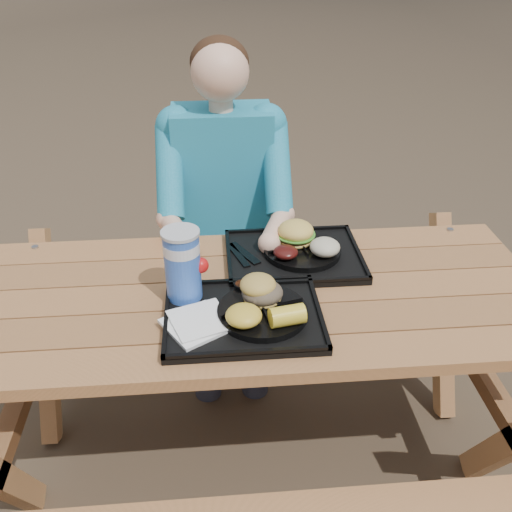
{
  "coord_description": "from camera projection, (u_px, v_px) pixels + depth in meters",
  "views": [
    {
      "loc": [
        -0.12,
        -1.45,
        1.76
      ],
      "look_at": [
        0.0,
        0.0,
        0.88
      ],
      "focal_mm": 40.0,
      "sensor_mm": 36.0,
      "label": 1
    }
  ],
  "objects": [
    {
      "name": "ground",
      "position": [
        256.0,
        454.0,
        2.16
      ],
      "size": [
        60.0,
        60.0,
        0.0
      ],
      "primitive_type": "plane",
      "color": "#999999",
      "rests_on": "ground"
    },
    {
      "name": "picnic_table",
      "position": [
        256.0,
        381.0,
        1.96
      ],
      "size": [
        1.8,
        1.49,
        0.75
      ],
      "primitive_type": null,
      "color": "#999999",
      "rests_on": "ground"
    },
    {
      "name": "tray_near",
      "position": [
        243.0,
        317.0,
        1.64
      ],
      "size": [
        0.45,
        0.35,
        0.02
      ],
      "primitive_type": "cube",
      "color": "black",
      "rests_on": "picnic_table"
    },
    {
      "name": "tray_far",
      "position": [
        294.0,
        257.0,
        1.92
      ],
      "size": [
        0.45,
        0.35,
        0.02
      ],
      "primitive_type": "cube",
      "color": "black",
      "rests_on": "picnic_table"
    },
    {
      "name": "plate_near",
      "position": [
        263.0,
        312.0,
        1.63
      ],
      "size": [
        0.26,
        0.26,
        0.02
      ],
      "primitive_type": "cylinder",
      "color": "black",
      "rests_on": "tray_near"
    },
    {
      "name": "plate_far",
      "position": [
        302.0,
        250.0,
        1.92
      ],
      "size": [
        0.26,
        0.26,
        0.02
      ],
      "primitive_type": "cylinder",
      "color": "black",
      "rests_on": "tray_far"
    },
    {
      "name": "napkin_stack",
      "position": [
        196.0,
        323.0,
        1.58
      ],
      "size": [
        0.22,
        0.22,
        0.02
      ],
      "primitive_type": "cube",
      "rotation": [
        0.0,
        0.0,
        0.55
      ],
      "color": "white",
      "rests_on": "tray_near"
    },
    {
      "name": "soda_cup",
      "position": [
        183.0,
        266.0,
        1.66
      ],
      "size": [
        0.1,
        0.1,
        0.21
      ],
      "primitive_type": "cylinder",
      "color": "blue",
      "rests_on": "tray_near"
    },
    {
      "name": "condiment_bbq",
      "position": [
        242.0,
        287.0,
        1.73
      ],
      "size": [
        0.05,
        0.05,
        0.03
      ],
      "primitive_type": "cylinder",
      "color": "black",
      "rests_on": "tray_near"
    },
    {
      "name": "condiment_mustard",
      "position": [
        260.0,
        284.0,
        1.74
      ],
      "size": [
        0.05,
        0.05,
        0.03
      ],
      "primitive_type": "cylinder",
      "color": "orange",
      "rests_on": "tray_near"
    },
    {
      "name": "sandwich",
      "position": [
        262.0,
        283.0,
        1.63
      ],
      "size": [
        0.11,
        0.11,
        0.12
      ],
      "primitive_type": null,
      "color": "gold",
      "rests_on": "plate_near"
    },
    {
      "name": "mac_cheese",
      "position": [
        244.0,
        316.0,
        1.56
      ],
      "size": [
        0.1,
        0.1,
        0.05
      ],
      "primitive_type": "ellipsoid",
      "color": "yellow",
      "rests_on": "plate_near"
    },
    {
      "name": "corn_cob",
      "position": [
        287.0,
        316.0,
        1.55
      ],
      "size": [
        0.11,
        0.11,
        0.06
      ],
      "primitive_type": null,
      "rotation": [
        0.0,
        0.0,
        0.19
      ],
      "color": "yellow",
      "rests_on": "plate_near"
    },
    {
      "name": "cutlery_far",
      "position": [
        244.0,
        253.0,
        1.92
      ],
      "size": [
        0.1,
        0.15,
        0.01
      ],
      "primitive_type": "cube",
      "rotation": [
        0.0,
        0.0,
        0.5
      ],
      "color": "black",
      "rests_on": "tray_far"
    },
    {
      "name": "burger",
      "position": [
        296.0,
        227.0,
        1.93
      ],
      "size": [
        0.12,
        0.12,
        0.11
      ],
      "primitive_type": null,
      "color": "#EBBF53",
      "rests_on": "plate_far"
    },
    {
      "name": "baked_beans",
      "position": [
        286.0,
        252.0,
        1.86
      ],
      "size": [
        0.08,
        0.08,
        0.04
      ],
      "primitive_type": "ellipsoid",
      "color": "#410F0D",
      "rests_on": "plate_far"
    },
    {
      "name": "potato_salad",
      "position": [
        325.0,
        247.0,
        1.87
      ],
      "size": [
        0.1,
        0.1,
        0.06
      ],
      "primitive_type": "ellipsoid",
      "color": "beige",
      "rests_on": "plate_far"
    },
    {
      "name": "diner",
      "position": [
        225.0,
        227.0,
        2.36
      ],
      "size": [
        0.48,
        0.84,
        1.28
      ],
      "primitive_type": null,
      "color": "#18AB9D",
      "rests_on": "ground"
    }
  ]
}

